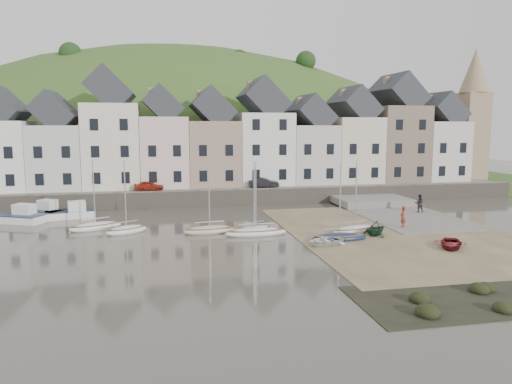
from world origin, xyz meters
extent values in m
plane|color=#403C32|center=(0.00, 0.00, 0.00)|extent=(160.00, 160.00, 0.00)
cube|color=#345220|center=(0.00, 32.00, 0.75)|extent=(90.00, 30.00, 1.50)
cube|color=slate|center=(0.00, 20.50, 1.55)|extent=(70.00, 7.00, 0.10)
cube|color=slate|center=(0.00, 17.00, 0.90)|extent=(70.00, 1.20, 1.80)
cube|color=brown|center=(11.00, 0.00, 0.03)|extent=(18.00, 26.00, 0.06)
cube|color=slate|center=(15.00, 8.00, 0.06)|extent=(8.00, 18.00, 0.12)
ellipsoid|color=#345220|center=(-5.00, 60.00, -18.00)|extent=(134.40, 84.00, 84.00)
cylinder|color=#382619|center=(-22.00, 48.00, 18.00)|extent=(0.50, 0.50, 3.00)
sphere|color=#213D19|center=(-22.00, 48.00, 20.50)|extent=(3.60, 3.60, 3.60)
cylinder|color=#382619|center=(-8.00, 52.00, 18.00)|extent=(0.50, 0.50, 3.00)
sphere|color=#213D19|center=(-8.00, 52.00, 20.50)|extent=(3.60, 3.60, 3.60)
cylinder|color=#382619|center=(6.00, 50.00, 18.00)|extent=(0.50, 0.50, 3.00)
sphere|color=#213D19|center=(6.00, 50.00, 20.50)|extent=(3.60, 3.60, 3.60)
cylinder|color=#382619|center=(18.00, 49.00, 18.00)|extent=(0.50, 0.50, 3.00)
sphere|color=#213D19|center=(18.00, 49.00, 20.50)|extent=(3.60, 3.60, 3.60)
cube|color=white|center=(-26.00, 24.00, 5.50)|extent=(6.00, 8.00, 8.00)
cube|color=beige|center=(-20.05, 24.00, 5.25)|extent=(5.80, 8.00, 7.50)
cube|color=gray|center=(-21.50, 24.00, 11.92)|extent=(0.60, 0.90, 1.40)
cube|color=beige|center=(-13.90, 24.00, 6.50)|extent=(6.40, 8.00, 10.00)
cube|color=gray|center=(-15.50, 24.00, 14.73)|extent=(0.60, 0.90, 1.40)
cube|color=beige|center=(-7.85, 24.00, 5.75)|extent=(5.60, 8.00, 8.50)
cube|color=gray|center=(-9.25, 24.00, 12.82)|extent=(0.60, 0.90, 1.40)
cube|color=gray|center=(-1.90, 24.00, 5.50)|extent=(6.20, 8.00, 8.00)
cube|color=gray|center=(-3.45, 24.00, 12.62)|extent=(0.60, 0.90, 1.40)
cube|color=silver|center=(4.55, 24.00, 6.00)|extent=(6.60, 8.00, 9.00)
cube|color=gray|center=(2.90, 24.00, 13.83)|extent=(0.60, 0.90, 1.40)
cube|color=beige|center=(10.80, 24.00, 5.25)|extent=(5.80, 8.00, 7.50)
cube|color=gray|center=(9.35, 24.00, 11.92)|extent=(0.60, 0.90, 1.40)
cube|color=beige|center=(16.75, 24.00, 5.75)|extent=(6.00, 8.00, 8.50)
cube|color=gray|center=(15.25, 24.00, 13.02)|extent=(0.60, 0.90, 1.40)
cube|color=#776455|center=(23.00, 24.00, 6.50)|extent=(6.40, 8.00, 10.00)
cube|color=gray|center=(21.40, 24.00, 14.73)|extent=(0.60, 0.90, 1.40)
cube|color=beige|center=(29.15, 24.00, 5.50)|extent=(5.80, 8.00, 8.00)
cube|color=gray|center=(27.70, 24.00, 12.42)|extent=(0.60, 0.90, 1.40)
cube|color=#997F60|center=(34.55, 24.00, 7.50)|extent=(3.50, 3.50, 12.00)
cone|color=#997F60|center=(34.55, 24.00, 16.50)|extent=(4.00, 4.00, 6.00)
ellipsoid|color=white|center=(-14.18, 6.77, 0.20)|extent=(4.79, 3.36, 0.84)
ellipsoid|color=brown|center=(-14.18, 6.77, 0.42)|extent=(4.40, 3.07, 0.20)
cylinder|color=#B2B5B7|center=(-14.18, 6.77, 3.30)|extent=(0.10, 0.10, 5.60)
cylinder|color=#B2B5B7|center=(-14.18, 6.77, 0.95)|extent=(2.31, 1.18, 0.08)
ellipsoid|color=white|center=(-11.44, 4.74, 0.20)|extent=(3.95, 3.13, 0.84)
ellipsoid|color=brown|center=(-11.44, 4.74, 0.42)|extent=(3.62, 2.86, 0.20)
cylinder|color=#B2B5B7|center=(-11.44, 4.74, 3.30)|extent=(0.10, 0.10, 5.60)
cylinder|color=#B2B5B7|center=(-11.44, 4.74, 0.95)|extent=(1.80, 1.07, 0.08)
ellipsoid|color=beige|center=(-4.55, 3.32, 0.20)|extent=(4.61, 1.97, 0.84)
ellipsoid|color=brown|center=(-4.55, 3.32, 0.42)|extent=(4.24, 1.80, 0.20)
cylinder|color=#B2B5B7|center=(-4.55, 3.32, 3.30)|extent=(0.10, 0.10, 5.60)
cylinder|color=#B2B5B7|center=(-4.55, 3.32, 0.95)|extent=(2.46, 0.34, 0.08)
ellipsoid|color=white|center=(-0.91, 2.39, 0.20)|extent=(4.08, 3.05, 0.84)
ellipsoid|color=brown|center=(-0.91, 2.39, 0.42)|extent=(3.74, 2.79, 0.20)
cylinder|color=#B2B5B7|center=(-0.91, 2.39, 3.30)|extent=(0.10, 0.10, 5.60)
cylinder|color=#B2B5B7|center=(-0.91, 2.39, 0.95)|extent=(1.91, 1.01, 0.08)
ellipsoid|color=white|center=(-0.90, 1.70, 0.20)|extent=(5.24, 1.59, 0.84)
ellipsoid|color=brown|center=(-0.90, 1.70, 0.42)|extent=(4.82, 1.44, 0.20)
cylinder|color=#B2B5B7|center=(-0.90, 1.70, 3.30)|extent=(0.10, 0.10, 5.60)
cylinder|color=#B2B5B7|center=(-0.90, 1.70, 0.95)|extent=(2.87, 0.13, 0.08)
ellipsoid|color=#152343|center=(5.17, -1.48, 0.20)|extent=(4.51, 1.62, 0.84)
ellipsoid|color=brown|center=(5.17, -1.48, 0.42)|extent=(4.14, 1.47, 0.20)
cylinder|color=#B2B5B7|center=(5.17, -1.48, 3.30)|extent=(0.10, 0.10, 5.60)
cylinder|color=#B2B5B7|center=(5.17, -1.48, 0.95)|extent=(2.46, 0.15, 0.08)
ellipsoid|color=white|center=(7.50, 0.87, 0.20)|extent=(4.73, 2.78, 0.84)
ellipsoid|color=brown|center=(7.50, 0.87, 0.42)|extent=(4.34, 2.54, 0.20)
cylinder|color=#B2B5B7|center=(7.50, 0.87, 3.30)|extent=(0.10, 0.10, 5.60)
cylinder|color=#B2B5B7|center=(7.50, 0.87, 0.95)|extent=(2.37, 0.82, 0.08)
cube|color=white|center=(-17.24, 12.59, 0.35)|extent=(4.88, 2.71, 0.70)
cube|color=#152343|center=(-17.24, 12.59, 0.72)|extent=(4.81, 2.74, 0.08)
cube|color=white|center=(-16.56, 12.43, 1.20)|extent=(1.85, 1.54, 1.00)
cube|color=white|center=(-21.81, 11.20, 0.35)|extent=(5.44, 3.80, 0.70)
cube|color=#152343|center=(-21.81, 11.20, 0.72)|extent=(5.36, 3.80, 0.08)
cube|color=white|center=(-21.11, 11.54, 1.20)|extent=(2.17, 1.88, 1.00)
cube|color=white|center=(-20.11, 13.43, 0.35)|extent=(4.90, 4.17, 0.70)
cube|color=#152343|center=(-20.11, 13.43, 0.72)|extent=(4.85, 4.15, 0.08)
cube|color=white|center=(-19.53, 13.85, 1.20)|extent=(2.07, 1.95, 1.00)
imported|color=white|center=(3.50, -2.78, 0.39)|extent=(3.70, 3.14, 0.65)
imported|color=#163322|center=(8.60, -0.67, 0.68)|extent=(3.02, 2.87, 1.24)
imported|color=maroon|center=(12.27, -5.55, 0.39)|extent=(3.67, 3.95, 0.67)
imported|color=maroon|center=(12.30, 1.67, 1.05)|extent=(0.80, 0.78, 1.86)
imported|color=black|center=(17.62, 8.10, 1.04)|extent=(1.06, 0.93, 1.85)
imported|color=#9E2617|center=(-9.73, 19.50, 2.16)|extent=(3.32, 1.38, 1.12)
imported|color=black|center=(3.73, 19.50, 2.20)|extent=(3.83, 1.91, 1.21)
cube|color=black|center=(8.00, -15.00, 0.03)|extent=(14.00, 6.00, 0.05)
ellipsoid|color=black|center=(7.53, -17.01, 0.19)|extent=(0.95, 1.05, 0.62)
ellipsoid|color=black|center=(8.16, -14.37, 0.21)|extent=(1.06, 1.16, 0.69)
ellipsoid|color=black|center=(3.64, -16.77, 0.23)|extent=(1.14, 1.26, 0.74)
ellipsoid|color=black|center=(4.24, -15.03, 0.21)|extent=(1.03, 1.13, 0.67)
ellipsoid|color=black|center=(8.72, -14.21, 0.19)|extent=(0.94, 1.03, 0.61)
camera|label=1|loc=(-8.76, -36.58, 9.02)|focal=33.88mm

